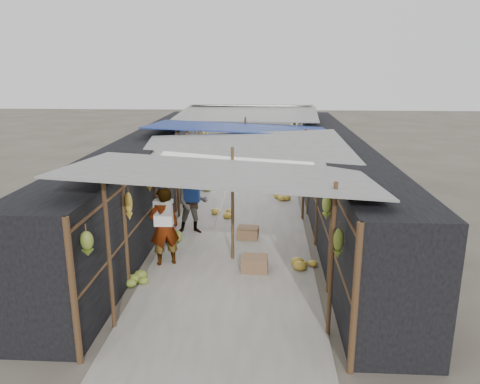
% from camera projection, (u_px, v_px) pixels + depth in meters
% --- Properties ---
extents(ground, '(80.00, 80.00, 0.00)m').
position_uv_depth(ground, '(220.00, 330.00, 7.86)').
color(ground, '#6B6356').
rests_on(ground, ground).
extents(aisle_slab, '(3.60, 16.00, 0.02)m').
position_uv_depth(aisle_slab, '(241.00, 212.00, 14.11)').
color(aisle_slab, '#9E998E').
rests_on(aisle_slab, ground).
extents(stall_left, '(1.40, 15.00, 2.30)m').
position_uv_depth(stall_left, '(151.00, 174.00, 13.97)').
color(stall_left, black).
rests_on(stall_left, ground).
extents(stall_right, '(1.40, 15.00, 2.30)m').
position_uv_depth(stall_right, '(333.00, 177.00, 13.66)').
color(stall_right, black).
rests_on(stall_right, ground).
extents(crate_near, '(0.58, 0.47, 0.34)m').
position_uv_depth(crate_near, '(255.00, 264.00, 10.06)').
color(crate_near, brown).
rests_on(crate_near, ground).
extents(crate_mid, '(0.56, 0.47, 0.32)m').
position_uv_depth(crate_mid, '(248.00, 233.00, 11.95)').
color(crate_mid, brown).
rests_on(crate_mid, ground).
extents(crate_back, '(0.49, 0.41, 0.29)m').
position_uv_depth(crate_back, '(228.00, 175.00, 18.28)').
color(crate_back, brown).
rests_on(crate_back, ground).
extents(black_basin, '(0.60, 0.60, 0.18)m').
position_uv_depth(black_basin, '(292.00, 181.00, 17.54)').
color(black_basin, black).
rests_on(black_basin, ground).
extents(vendor_elderly, '(0.77, 0.66, 1.79)m').
position_uv_depth(vendor_elderly, '(164.00, 227.00, 10.23)').
color(vendor_elderly, silver).
rests_on(vendor_elderly, ground).
extents(shopper_blue, '(0.91, 0.76, 1.69)m').
position_uv_depth(shopper_blue, '(192.00, 203.00, 12.17)').
color(shopper_blue, '#203CA4').
rests_on(shopper_blue, ground).
extents(vendor_seated, '(0.51, 0.69, 0.96)m').
position_uv_depth(vendor_seated, '(270.00, 176.00, 16.67)').
color(vendor_seated, '#554F49').
rests_on(vendor_seated, ground).
extents(market_canopy, '(5.62, 15.20, 2.77)m').
position_uv_depth(market_canopy, '(243.00, 131.00, 13.83)').
color(market_canopy, brown).
rests_on(market_canopy, ground).
extents(hanging_bananas, '(3.95, 14.06, 0.72)m').
position_uv_depth(hanging_bananas, '(241.00, 158.00, 13.61)').
color(hanging_bananas, olive).
rests_on(hanging_bananas, ground).
extents(floor_bananas, '(3.87, 10.22, 0.31)m').
position_uv_depth(floor_bananas, '(225.00, 212.00, 13.75)').
color(floor_bananas, olive).
rests_on(floor_bananas, ground).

